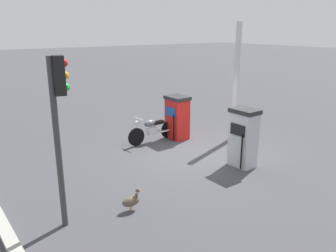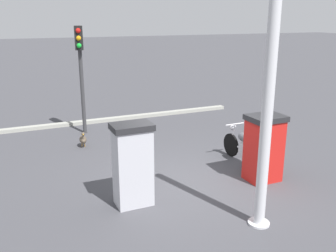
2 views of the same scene
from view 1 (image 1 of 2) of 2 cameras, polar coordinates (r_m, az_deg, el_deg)
ground_plane at (r=10.87m, az=4.25°, el=-4.69°), size 120.00×120.00×0.00m
fuel_pump_near at (r=12.11m, az=1.56°, el=1.50°), size 0.69×0.83×1.56m
fuel_pump_far at (r=9.88m, az=12.57°, el=-1.91°), size 0.60×0.81×1.70m
motorcycle_near_pump at (r=11.81m, az=-2.69°, el=-0.51°), size 2.02×0.56×0.95m
wandering_duck at (r=7.61m, az=-6.23°, el=-12.42°), size 0.50×0.23×0.50m
roadside_traffic_light at (r=6.62m, az=-17.91°, el=2.02°), size 0.39×0.28×3.41m
canopy_support_pole at (r=12.04m, az=11.42°, el=6.80°), size 0.40×0.40×4.08m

